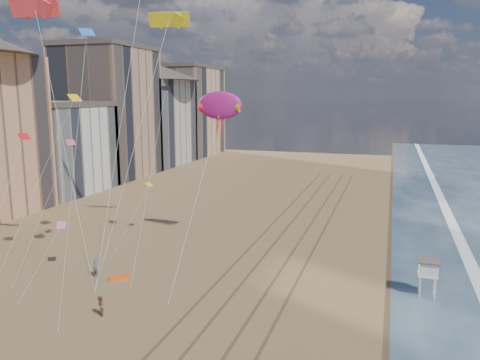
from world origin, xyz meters
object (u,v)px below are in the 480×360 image
Objects in this scene: grounded_kite at (119,278)px; show_kite at (220,106)px; kite_flyer_b at (100,306)px; lifeguard_stand at (428,269)px; kite_flyer_a at (96,268)px.

show_kite reaches higher than grounded_kite.
kite_flyer_b reaches higher than grounded_kite.
kite_flyer_b is (-3.28, -19.81, -15.98)m from show_kite.
kite_flyer_b is at bearing -153.96° from lifeguard_stand.
kite_flyer_a is at bearing -170.15° from lifeguard_stand.
lifeguard_stand is 27.69m from show_kite.
kite_flyer_a is (-31.34, -5.44, -1.68)m from lifeguard_stand.
lifeguard_stand is 1.90× the size of kite_flyer_b.
lifeguard_stand is at bearing 77.51° from kite_flyer_b.
lifeguard_stand is 1.78× the size of kite_flyer_a.
grounded_kite is at bearing -116.94° from show_kite.
grounded_kite is (-28.90, -5.16, -2.53)m from lifeguard_stand.
lifeguard_stand is at bearing -26.47° from grounded_kite.
grounded_kite is 21.72m from show_kite.
kite_flyer_a reaches higher than grounded_kite.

